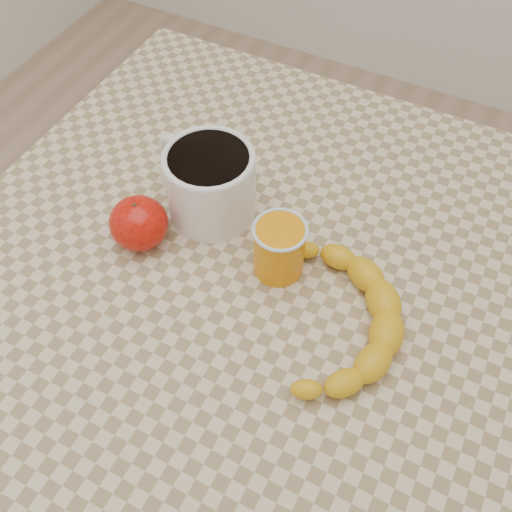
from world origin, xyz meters
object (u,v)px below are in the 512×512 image
at_px(apple, 139,223).
at_px(banana, 340,318).
at_px(table, 256,301).
at_px(coffee_mug, 209,180).
at_px(orange_juice_glass, 279,248).

height_order(apple, banana, apple).
bearing_deg(table, banana, -15.70).
bearing_deg(coffee_mug, orange_juice_glass, -21.15).
relative_size(orange_juice_glass, apple, 0.93).
bearing_deg(coffee_mug, table, -30.65).
bearing_deg(apple, banana, -0.98).
xyz_separation_m(coffee_mug, apple, (-0.05, -0.09, -0.02)).
xyz_separation_m(coffee_mug, banana, (0.22, -0.09, -0.03)).
bearing_deg(table, orange_juice_glass, 20.66).
distance_m(table, apple, 0.20).
bearing_deg(orange_juice_glass, apple, -167.11).
height_order(coffee_mug, banana, coffee_mug).
bearing_deg(apple, table, 11.47).
height_order(table, banana, banana).
height_order(coffee_mug, apple, coffee_mug).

